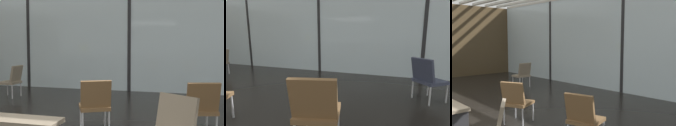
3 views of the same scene
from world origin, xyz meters
TOP-DOWN VIEW (x-y plane):
  - glass_curtain_wall at (0.00, 5.20)m, footprint 14.00×0.08m
  - window_mullion_0 at (-3.50, 5.20)m, footprint 0.10×0.12m
  - window_mullion_1 at (0.00, 5.20)m, footprint 0.10×0.12m
  - lounge_chair_0 at (-2.88, 3.37)m, footprint 0.55×0.50m
  - lounge_chair_1 at (0.26, 1.12)m, footprint 0.66×0.68m
  - lounge_chair_2 at (1.90, 1.31)m, footprint 0.60×0.63m

SIDE VIEW (x-z plane):
  - lounge_chair_0 at x=-2.88m, z-range 0.06..0.93m
  - lounge_chair_1 at x=0.26m, z-range 0.06..0.93m
  - lounge_chair_2 at x=1.90m, z-range 0.06..0.93m
  - glass_curtain_wall at x=0.00m, z-range 0.00..3.22m
  - window_mullion_0 at x=-3.50m, z-range 0.00..3.22m
  - window_mullion_1 at x=0.00m, z-range 0.00..3.22m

